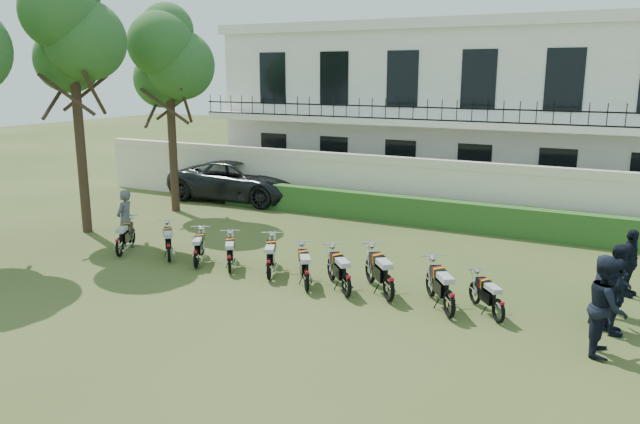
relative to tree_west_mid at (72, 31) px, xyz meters
The scene contains 23 objects.
ground 11.62m from the tree_west_mid, ahead, with size 100.00×100.00×0.00m, color #39491D.
perimeter_wall 12.99m from the tree_west_mid, 36.52° to the left, with size 30.00×0.35×2.30m.
hedge 13.64m from the tree_west_mid, 30.67° to the left, with size 18.00×0.60×1.00m, color #274D1B.
building 16.32m from the tree_west_mid, 53.88° to the left, with size 20.40×9.60×7.40m.
tree_west_mid is the anchor object (origin of this frame).
tree_west_near 4.11m from the tree_west_mid, 82.87° to the left, with size 3.40×3.20×7.90m.
motorcycle_0 7.21m from the tree_west_mid, 28.50° to the right, with size 0.98×1.69×1.02m.
motorcycle_1 8.02m from the tree_west_mid, 16.77° to the right, with size 1.29×1.42×1.00m.
motorcycle_2 8.75m from the tree_west_mid, 14.85° to the right, with size 0.95×1.55×0.95m.
motorcycle_3 9.52m from the tree_west_mid, 12.14° to the right, with size 1.04×1.50×0.95m.
motorcycle_4 10.43m from the tree_west_mid, 10.04° to the right, with size 0.96×1.69×1.01m.
motorcycle_5 11.53m from the tree_west_mid, 10.51° to the right, with size 1.12×1.57×1.01m.
motorcycle_6 12.41m from the tree_west_mid, ahead, with size 1.37×1.49×1.05m.
motorcycle_7 13.25m from the tree_west_mid, ahead, with size 1.44×1.63×1.13m.
motorcycle_8 14.69m from the tree_west_mid, ahead, with size 1.23×1.72×1.10m.
motorcycle_9 15.62m from the tree_west_mid, ahead, with size 1.14×1.36×0.93m.
suv 9.18m from the tree_west_mid, 77.61° to the left, with size 2.81×6.10×1.69m, color black.
inspector 6.43m from the tree_west_mid, 19.37° to the right, with size 0.68×0.45×1.86m, color #5C5C61.
officer_1 17.47m from the tree_west_mid, ahead, with size 0.94×0.73×1.93m, color black.
officer_2 17.52m from the tree_west_mid, ahead, with size 0.96×0.40×1.64m, color black.
officer_3 17.27m from the tree_west_mid, ahead, with size 0.79×0.51×1.61m, color black.
officer_4 17.50m from the tree_west_mid, ahead, with size 0.80×0.63×1.65m, color black.
officer_5 17.72m from the tree_west_mid, ahead, with size 0.98×0.41×1.68m, color black.
Camera 1 is at (7.25, -13.71, 5.39)m, focal length 35.00 mm.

